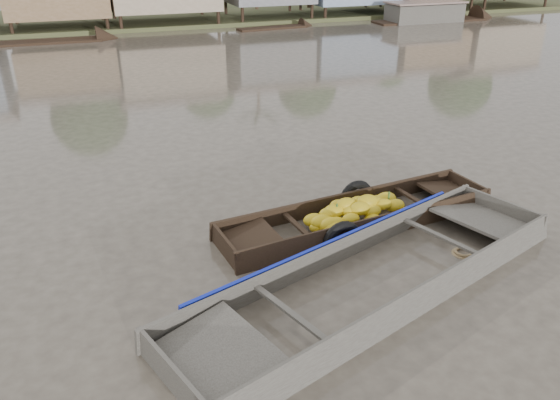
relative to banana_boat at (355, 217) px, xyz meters
name	(u,v)px	position (x,y,z in m)	size (l,w,h in m)	color
ground	(299,267)	(-1.65, -1.10, -0.17)	(120.00, 120.00, 0.00)	#463F36
banana_boat	(355,217)	(0.00, 0.00, 0.00)	(5.99, 2.04, 0.84)	black
viewer_boat	(374,283)	(-0.68, -2.04, -0.11)	(7.86, 4.32, 0.61)	#3C3832
distant_boats	(358,25)	(11.85, 22.85, 0.05)	(49.75, 14.68, 1.38)	black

